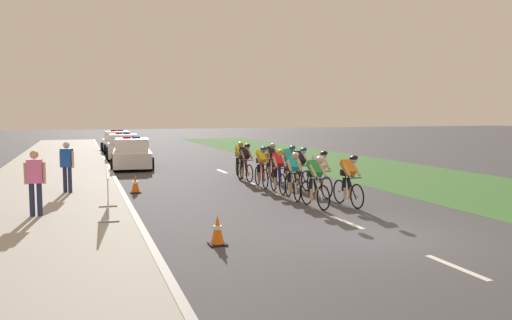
{
  "coord_description": "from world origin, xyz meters",
  "views": [
    {
      "loc": [
        -6.27,
        -9.72,
        2.73
      ],
      "look_at": [
        -0.48,
        7.17,
        1.1
      ],
      "focal_mm": 36.03,
      "sensor_mm": 36.0,
      "label": 1
    }
  ],
  "objects_px": {
    "cyclist_fifth": "(278,170)",
    "crowd_barrier_front": "(108,194)",
    "spectator_closest": "(67,164)",
    "spectator_middle": "(35,179)",
    "cyclist_sixth": "(300,167)",
    "cyclist_tenth": "(271,161)",
    "cyclist_second": "(349,180)",
    "cyclist_eighth": "(289,165)",
    "traffic_cone_mid": "(218,230)",
    "traffic_cone_near": "(135,184)",
    "police_car_nearest": "(132,155)",
    "cyclist_eleventh": "(240,159)",
    "cyclist_third": "(293,175)",
    "cyclist_ninth": "(245,162)",
    "cyclist_fourth": "(320,173)",
    "police_car_third": "(117,143)",
    "police_car_second": "(123,147)",
    "cyclist_seventh": "(261,166)",
    "cyclist_lead": "(315,181)"
  },
  "relations": [
    {
      "from": "cyclist_third",
      "to": "traffic_cone_near",
      "type": "relative_size",
      "value": 2.69
    },
    {
      "from": "spectator_middle",
      "to": "crowd_barrier_front",
      "type": "bearing_deg",
      "value": -10.38
    },
    {
      "from": "cyclist_tenth",
      "to": "cyclist_eleventh",
      "type": "relative_size",
      "value": 1.0
    },
    {
      "from": "cyclist_seventh",
      "to": "police_car_second",
      "type": "height_order",
      "value": "police_car_second"
    },
    {
      "from": "traffic_cone_mid",
      "to": "spectator_closest",
      "type": "bearing_deg",
      "value": 111.77
    },
    {
      "from": "cyclist_seventh",
      "to": "crowd_barrier_front",
      "type": "relative_size",
      "value": 0.74
    },
    {
      "from": "cyclist_tenth",
      "to": "crowd_barrier_front",
      "type": "bearing_deg",
      "value": -138.6
    },
    {
      "from": "crowd_barrier_front",
      "to": "spectator_middle",
      "type": "xyz_separation_m",
      "value": [
        -1.75,
        0.32,
        0.44
      ]
    },
    {
      "from": "cyclist_second",
      "to": "cyclist_third",
      "type": "height_order",
      "value": "same"
    },
    {
      "from": "cyclist_second",
      "to": "spectator_middle",
      "type": "relative_size",
      "value": 1.03
    },
    {
      "from": "crowd_barrier_front",
      "to": "spectator_middle",
      "type": "height_order",
      "value": "spectator_middle"
    },
    {
      "from": "cyclist_eighth",
      "to": "cyclist_tenth",
      "type": "height_order",
      "value": "same"
    },
    {
      "from": "cyclist_lead",
      "to": "traffic_cone_mid",
      "type": "xyz_separation_m",
      "value": [
        -3.75,
        -3.2,
        -0.48
      ]
    },
    {
      "from": "cyclist_sixth",
      "to": "cyclist_fourth",
      "type": "bearing_deg",
      "value": -92.5
    },
    {
      "from": "cyclist_third",
      "to": "crowd_barrier_front",
      "type": "xyz_separation_m",
      "value": [
        -5.7,
        -1.2,
        -0.14
      ]
    },
    {
      "from": "crowd_barrier_front",
      "to": "traffic_cone_mid",
      "type": "bearing_deg",
      "value": -60.37
    },
    {
      "from": "cyclist_fifth",
      "to": "traffic_cone_mid",
      "type": "relative_size",
      "value": 2.69
    },
    {
      "from": "police_car_second",
      "to": "traffic_cone_mid",
      "type": "xyz_separation_m",
      "value": [
        0.24,
        -21.45,
        -0.37
      ]
    },
    {
      "from": "cyclist_sixth",
      "to": "cyclist_tenth",
      "type": "xyz_separation_m",
      "value": [
        -0.05,
        2.8,
        0.0
      ]
    },
    {
      "from": "police_car_nearest",
      "to": "traffic_cone_mid",
      "type": "distance_m",
      "value": 15.93
    },
    {
      "from": "cyclist_fifth",
      "to": "cyclist_tenth",
      "type": "distance_m",
      "value": 3.58
    },
    {
      "from": "cyclist_tenth",
      "to": "police_car_nearest",
      "type": "xyz_separation_m",
      "value": [
        -5.0,
        6.43,
        -0.11
      ]
    },
    {
      "from": "cyclist_third",
      "to": "traffic_cone_mid",
      "type": "relative_size",
      "value": 2.69
    },
    {
      "from": "cyclist_eighth",
      "to": "police_car_second",
      "type": "xyz_separation_m",
      "value": [
        -5.06,
        13.69,
        -0.11
      ]
    },
    {
      "from": "cyclist_fourth",
      "to": "cyclist_eighth",
      "type": "height_order",
      "value": "same"
    },
    {
      "from": "cyclist_fifth",
      "to": "traffic_cone_near",
      "type": "distance_m",
      "value": 4.92
    },
    {
      "from": "cyclist_seventh",
      "to": "cyclist_eighth",
      "type": "distance_m",
      "value": 1.17
    },
    {
      "from": "spectator_closest",
      "to": "spectator_middle",
      "type": "height_order",
      "value": "same"
    },
    {
      "from": "cyclist_fourth",
      "to": "cyclist_eleventh",
      "type": "bearing_deg",
      "value": 99.86
    },
    {
      "from": "cyclist_sixth",
      "to": "cyclist_eighth",
      "type": "relative_size",
      "value": 1.0
    },
    {
      "from": "cyclist_ninth",
      "to": "traffic_cone_near",
      "type": "relative_size",
      "value": 2.69
    },
    {
      "from": "cyclist_eleventh",
      "to": "cyclist_sixth",
      "type": "bearing_deg",
      "value": -74.76
    },
    {
      "from": "cyclist_fifth",
      "to": "police_car_third",
      "type": "relative_size",
      "value": 0.39
    },
    {
      "from": "cyclist_lead",
      "to": "traffic_cone_mid",
      "type": "bearing_deg",
      "value": -139.47
    },
    {
      "from": "spectator_closest",
      "to": "cyclist_fifth",
      "type": "bearing_deg",
      "value": -13.63
    },
    {
      "from": "police_car_nearest",
      "to": "cyclist_eleventh",
      "type": "bearing_deg",
      "value": -53.16
    },
    {
      "from": "cyclist_tenth",
      "to": "police_car_nearest",
      "type": "relative_size",
      "value": 0.38
    },
    {
      "from": "crowd_barrier_front",
      "to": "spectator_closest",
      "type": "distance_m",
      "value": 4.35
    },
    {
      "from": "spectator_closest",
      "to": "spectator_middle",
      "type": "bearing_deg",
      "value": -99.86
    },
    {
      "from": "cyclist_second",
      "to": "cyclist_eighth",
      "type": "distance_m",
      "value": 4.66
    },
    {
      "from": "police_car_third",
      "to": "spectator_closest",
      "type": "relative_size",
      "value": 2.66
    },
    {
      "from": "cyclist_third",
      "to": "cyclist_eleventh",
      "type": "height_order",
      "value": "same"
    },
    {
      "from": "cyclist_fifth",
      "to": "cyclist_sixth",
      "type": "height_order",
      "value": "same"
    },
    {
      "from": "cyclist_eighth",
      "to": "cyclist_eleventh",
      "type": "height_order",
      "value": "same"
    },
    {
      "from": "cyclist_third",
      "to": "cyclist_sixth",
      "type": "distance_m",
      "value": 2.26
    },
    {
      "from": "spectator_middle",
      "to": "cyclist_eighth",
      "type": "bearing_deg",
      "value": 24.52
    },
    {
      "from": "cyclist_lead",
      "to": "cyclist_eleventh",
      "type": "xyz_separation_m",
      "value": [
        -0.01,
        7.4,
        0.0
      ]
    },
    {
      "from": "cyclist_second",
      "to": "cyclist_third",
      "type": "relative_size",
      "value": 1.0
    },
    {
      "from": "cyclist_tenth",
      "to": "cyclist_eleventh",
      "type": "bearing_deg",
      "value": 132.48
    },
    {
      "from": "cyclist_fifth",
      "to": "crowd_barrier_front",
      "type": "relative_size",
      "value": 0.74
    }
  ]
}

